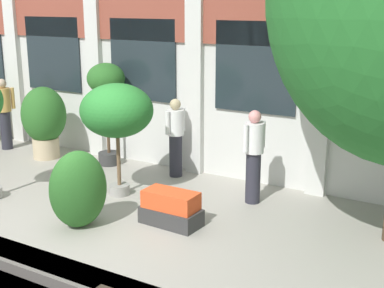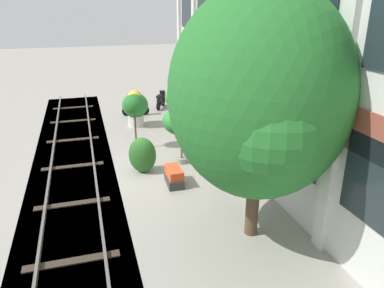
% 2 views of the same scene
% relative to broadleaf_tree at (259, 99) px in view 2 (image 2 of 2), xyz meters
% --- Properties ---
extents(ground_plane, '(80.00, 80.00, 0.00)m').
position_rel_broadleaf_tree_xyz_m(ground_plane, '(-4.21, -1.80, -3.46)').
color(ground_plane, '#9E998E').
extents(apartment_facade, '(15.85, 0.64, 7.68)m').
position_rel_broadleaf_tree_xyz_m(apartment_facade, '(-4.21, 1.61, 0.37)').
color(apartment_facade, silver).
rests_on(apartment_facade, ground).
extents(rail_tracks, '(23.49, 2.80, 0.43)m').
position_rel_broadleaf_tree_xyz_m(rail_tracks, '(-4.21, -4.31, -3.59)').
color(rail_tracks, '#4C473F').
rests_on(rail_tracks, ground).
extents(broadleaf_tree, '(4.23, 4.03, 5.94)m').
position_rel_broadleaf_tree_xyz_m(broadleaf_tree, '(0.00, 0.00, 0.00)').
color(broadleaf_tree, '#4C3826').
rests_on(broadleaf_tree, ground).
extents(potted_plant_tall_urn, '(0.77, 0.77, 2.18)m').
position_rel_broadleaf_tree_xyz_m(potted_plant_tall_urn, '(-6.62, -1.88, -1.81)').
color(potted_plant_tall_urn, gray).
rests_on(potted_plant_tall_urn, ground).
extents(potted_plant_glazed_jar, '(1.13, 1.13, 1.55)m').
position_rel_broadleaf_tree_xyz_m(potted_plant_glazed_jar, '(-10.17, 0.66, -2.56)').
color(potted_plant_glazed_jar, tan).
rests_on(potted_plant_glazed_jar, ground).
extents(potted_plant_stone_basin, '(0.99, 0.99, 1.62)m').
position_rel_broadleaf_tree_xyz_m(potted_plant_stone_basin, '(-7.65, 0.52, -2.55)').
color(potted_plant_stone_basin, tan).
rests_on(potted_plant_stone_basin, ground).
extents(potted_plant_terracotta_small, '(1.30, 1.30, 2.06)m').
position_rel_broadleaf_tree_xyz_m(potted_plant_terracotta_small, '(-4.72, -0.54, -1.91)').
color(potted_plant_terracotta_small, gray).
rests_on(potted_plant_terracotta_small, ground).
extents(potted_plant_square_trough, '(0.99, 0.53, 0.55)m').
position_rel_broadleaf_tree_xyz_m(potted_plant_square_trough, '(-3.16, -1.20, -3.19)').
color(potted_plant_square_trough, '#333333').
rests_on(potted_plant_square_trough, ground).
extents(potted_plant_low_pan, '(0.80, 0.80, 2.20)m').
position_rel_broadleaf_tree_xyz_m(potted_plant_low_pan, '(-6.10, 0.85, -1.80)').
color(potted_plant_low_pan, '#333333').
rests_on(potted_plant_low_pan, ground).
extents(potted_plant_fluted_column, '(1.19, 1.19, 1.69)m').
position_rel_broadleaf_tree_xyz_m(potted_plant_fluted_column, '(-9.46, -1.47, -2.50)').
color(potted_plant_fluted_column, beige).
rests_on(potted_plant_fluted_column, ground).
extents(scooter_near_curb, '(1.26, 0.79, 0.98)m').
position_rel_broadleaf_tree_xyz_m(scooter_near_curb, '(-12.15, 0.26, -3.02)').
color(scooter_near_curb, black).
rests_on(scooter_near_curb, ground).
extents(scooter_second_parked, '(0.50, 1.38, 0.98)m').
position_rel_broadleaf_tree_xyz_m(scooter_second_parked, '(-11.21, -1.29, -3.02)').
color(scooter_second_parked, black).
rests_on(scooter_second_parked, ground).
extents(resident_by_doorway, '(0.38, 0.42, 1.69)m').
position_rel_broadleaf_tree_xyz_m(resident_by_doorway, '(-9.02, 0.58, -2.55)').
color(resident_by_doorway, '#282833').
rests_on(resident_by_doorway, ground).
extents(resident_watching_tracks, '(0.34, 0.51, 1.66)m').
position_rel_broadleaf_tree_xyz_m(resident_watching_tracks, '(-2.46, 0.36, -2.57)').
color(resident_watching_tracks, '#282833').
rests_on(resident_watching_tracks, ground).
extents(resident_near_plants, '(0.34, 0.52, 1.59)m').
position_rel_broadleaf_tree_xyz_m(resident_near_plants, '(-4.41, 0.91, -2.61)').
color(resident_near_plants, '#282833').
rests_on(resident_near_plants, ground).
extents(topiary_hedge, '(0.99, 1.12, 1.23)m').
position_rel_broadleaf_tree_xyz_m(topiary_hedge, '(-4.36, -1.99, -2.84)').
color(topiary_hedge, '#286023').
rests_on(topiary_hedge, ground).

